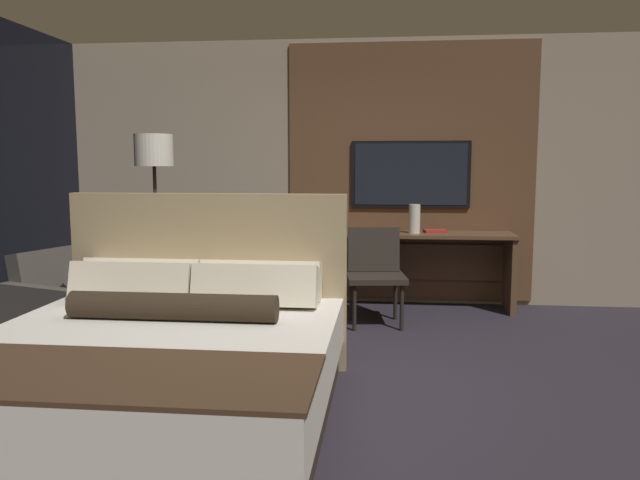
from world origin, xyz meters
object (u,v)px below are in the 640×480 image
(desk_chair, at_px, (375,267))
(vase_tall, at_px, (414,219))
(bed, at_px, (162,362))
(armchair_by_window, at_px, (78,314))
(desk, at_px, (410,256))
(floor_lamp, at_px, (154,166))
(tv, at_px, (411,174))
(book, at_px, (435,231))

(desk_chair, xyz_separation_m, vase_tall, (0.38, 0.55, 0.41))
(bed, height_order, armchair_by_window, bed)
(bed, bearing_deg, vase_tall, 61.51)
(desk, height_order, armchair_by_window, armchair_by_window)
(floor_lamp, bearing_deg, tv, 29.01)
(desk, relative_size, vase_tall, 7.08)
(vase_tall, relative_size, book, 1.20)
(armchair_by_window, bearing_deg, desk_chair, -48.40)
(tv, height_order, desk_chair, tv)
(desk, height_order, floor_lamp, floor_lamp)
(tv, bearing_deg, desk_chair, -112.15)
(bed, distance_m, tv, 3.72)
(desk, relative_size, floor_lamp, 1.18)
(desk_chair, relative_size, book, 3.67)
(desk, bearing_deg, floor_lamp, -155.14)
(vase_tall, bearing_deg, book, 21.82)
(tv, height_order, vase_tall, tv)
(desk_chair, distance_m, floor_lamp, 2.21)
(desk_chair, relative_size, floor_lamp, 0.51)
(desk, bearing_deg, book, -2.24)
(armchair_by_window, bearing_deg, book, -42.61)
(floor_lamp, height_order, book, floor_lamp)
(desk, bearing_deg, armchair_by_window, -148.64)
(vase_tall, bearing_deg, desk, 110.31)
(bed, xyz_separation_m, book, (1.80, 3.00, 0.47))
(armchair_by_window, bearing_deg, tv, -37.22)
(desk, xyz_separation_m, book, (0.25, -0.01, 0.26))
(tv, relative_size, armchair_by_window, 1.15)
(bed, bearing_deg, desk, 62.82)
(desk_chair, relative_size, vase_tall, 3.05)
(desk_chair, bearing_deg, armchair_by_window, -164.13)
(bed, height_order, vase_tall, bed)
(desk, distance_m, floor_lamp, 2.70)
(desk, relative_size, book, 8.53)
(desk, distance_m, tv, 0.86)
(floor_lamp, xyz_separation_m, book, (2.55, 1.06, -0.67))
(desk_chair, xyz_separation_m, book, (0.60, 0.64, 0.28))
(desk_chair, height_order, floor_lamp, floor_lamp)
(desk, relative_size, tv, 1.68)
(vase_tall, bearing_deg, tv, 96.63)
(tv, relative_size, floor_lamp, 0.71)
(armchair_by_window, relative_size, book, 4.42)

